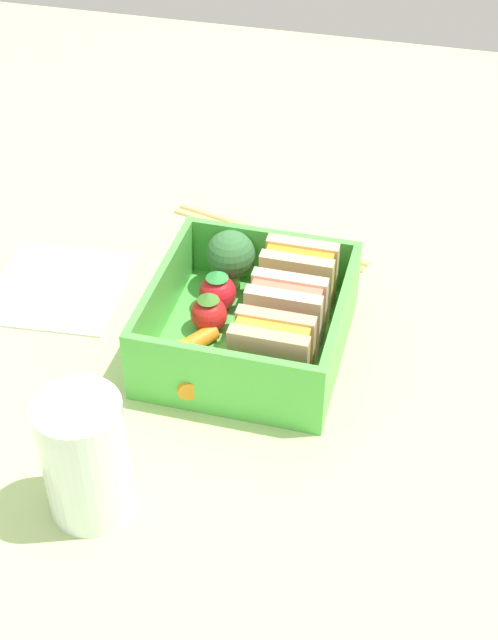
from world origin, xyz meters
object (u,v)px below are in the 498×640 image
sandwich_left (299,278)px  sandwich_center (272,354)px  strawberry_far_left (218,292)px  carrot_stick_far_left (186,369)px  sandwich_center_left (286,314)px  folded_napkin (59,286)px  carrot_stick_left (194,343)px  drinking_glass (85,458)px  chopstick_pair (268,234)px  strawberry_left (209,312)px  broccoli_floret (231,256)px

sandwich_left → sandwich_center: 8.80cm
strawberry_far_left → carrot_stick_far_left: (8.05, 0.01, -0.81)cm
sandwich_center_left → folded_napkin: bearing=-99.0°
carrot_stick_left → drinking_glass: bearing=-8.9°
strawberry_far_left → sandwich_left: bearing=107.2°
sandwich_center → chopstick_pair: 19.84cm
sandwich_left → sandwich_center: (8.80, 0.00, 0.00)cm
strawberry_far_left → carrot_stick_left: bearing=-3.8°
strawberry_left → sandwich_left: bearing=125.9°
sandwich_center_left → drinking_glass: 18.83cm
strawberry_far_left → carrot_stick_far_left: strawberry_far_left is taller
folded_napkin → broccoli_floret: bearing=99.9°
sandwich_center → strawberry_left: 7.50cm
carrot_stick_left → strawberry_left: bearing=171.4°
sandwich_left → drinking_glass: 22.85cm
sandwich_left → sandwich_center: bearing=0.0°
carrot_stick_left → sandwich_center_left: bearing=111.8°
broccoli_floret → chopstick_pair: (-8.99, 0.91, -3.76)cm
broccoli_floret → sandwich_center_left: bearing=45.7°
carrot_stick_left → folded_napkin: size_ratio=0.35×
broccoli_floret → chopstick_pair: 9.79cm
drinking_glass → chopstick_pair: bearing=173.3°
strawberry_left → carrot_stick_left: (2.67, -0.40, -0.88)cm
sandwich_center_left → carrot_stick_far_left: sandwich_center_left is taller
sandwich_center_left → strawberry_left: (-0.17, -5.84, -1.13)cm
carrot_stick_left → sandwich_left: bearing=137.9°
carrot_stick_left → folded_napkin: bearing=-112.8°
strawberry_left → folded_napkin: bearing=-102.1°
carrot_stick_far_left → folded_napkin: 16.29cm
strawberry_far_left → drinking_glass: bearing=-7.6°
carrot_stick_far_left → carrot_stick_left: bearing=-173.3°
sandwich_center_left → strawberry_far_left: sandwich_center_left is taller
sandwich_center → chopstick_pair: bearing=-165.8°
broccoli_floret → drinking_glass: (22.35, -2.80, 0.30)cm
sandwich_center → carrot_stick_left: sandwich_center is taller
carrot_stick_far_left → sandwich_center_left: bearing=132.9°
sandwich_center → folded_napkin: size_ratio=0.50×
carrot_stick_far_left → chopstick_pair: carrot_stick_far_left is taller
sandwich_center → strawberry_far_left: 9.21cm
carrot_stick_far_left → sandwich_center: bearing=100.3°
carrot_stick_left → drinking_glass: 14.70cm
sandwich_left → chopstick_pair: 11.73cm
carrot_stick_left → carrot_stick_far_left: size_ratio=0.82×
sandwich_left → sandwich_center: size_ratio=1.00×
sandwich_center_left → folded_napkin: sandwich_center_left is taller
sandwich_center → carrot_stick_left: 6.83cm
drinking_glass → sandwich_center: bearing=145.6°
sandwich_left → sandwich_center_left: size_ratio=1.00×
carrot_stick_left → folded_napkin: carrot_stick_left is taller
broccoli_floret → strawberry_far_left: size_ratio=1.42×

